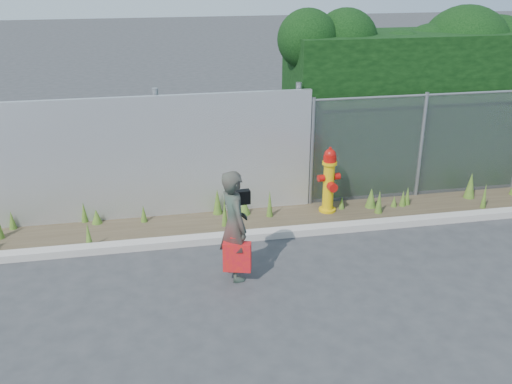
{
  "coord_description": "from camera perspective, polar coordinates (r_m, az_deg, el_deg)",
  "views": [
    {
      "loc": [
        -1.83,
        -6.53,
        4.34
      ],
      "look_at": [
        -0.3,
        1.4,
        1.0
      ],
      "focal_mm": 40.0,
      "sensor_mm": 36.0,
      "label": 1
    }
  ],
  "objects": [
    {
      "name": "weed_strip",
      "position": [
        10.18,
        2.97,
        -2.08
      ],
      "size": [
        16.0,
        1.22,
        0.54
      ],
      "color": "#423626",
      "rests_on": "ground"
    },
    {
      "name": "woman",
      "position": [
        8.08,
        -2.19,
        -3.35
      ],
      "size": [
        0.51,
        0.67,
        1.65
      ],
      "primitive_type": "imported",
      "rotation": [
        0.0,
        0.0,
        1.78
      ],
      "color": "#0E5C48",
      "rests_on": "ground"
    },
    {
      "name": "ground",
      "position": [
        8.05,
        4.06,
        -10.21
      ],
      "size": [
        80.0,
        80.0,
        0.0
      ],
      "primitive_type": "plane",
      "color": "#333335",
      "rests_on": "ground"
    },
    {
      "name": "black_shoulder_bag",
      "position": [
        8.09,
        -1.56,
        -0.53
      ],
      "size": [
        0.27,
        0.11,
        0.2
      ],
      "rotation": [
        0.0,
        0.0,
        0.09
      ],
      "color": "black"
    },
    {
      "name": "fire_hydrant",
      "position": [
        10.33,
        7.29,
        1.06
      ],
      "size": [
        0.42,
        0.37,
        1.24
      ],
      "rotation": [
        0.0,
        0.0,
        0.13
      ],
      "color": "#E2B20B",
      "rests_on": "ground"
    },
    {
      "name": "chainlink_fence",
      "position": [
        11.78,
        20.76,
        4.67
      ],
      "size": [
        6.5,
        0.07,
        2.05
      ],
      "color": "gray",
      "rests_on": "ground"
    },
    {
      "name": "red_tote_bag",
      "position": [
        8.11,
        -1.9,
        -6.48
      ],
      "size": [
        0.39,
        0.14,
        0.52
      ],
      "rotation": [
        0.0,
        0.0,
        -0.27
      ],
      "color": "red"
    },
    {
      "name": "curb",
      "position": [
        9.54,
        1.32,
        -4.19
      ],
      "size": [
        16.0,
        0.22,
        0.12
      ],
      "primitive_type": "cube",
      "color": "#ABA39B",
      "rests_on": "ground"
    },
    {
      "name": "corrugated_fence",
      "position": [
        10.17,
        -18.35,
        2.73
      ],
      "size": [
        8.5,
        0.21,
        2.3
      ],
      "color": "silver",
      "rests_on": "ground"
    },
    {
      "name": "hedge",
      "position": [
        12.59,
        20.18,
        10.19
      ],
      "size": [
        7.6,
        2.0,
        3.7
      ],
      "color": "black",
      "rests_on": "ground"
    }
  ]
}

